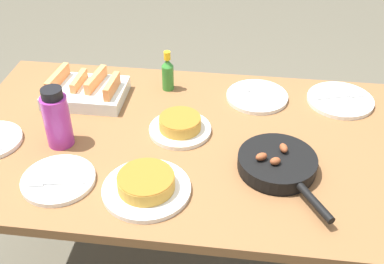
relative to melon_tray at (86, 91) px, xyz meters
name	(u,v)px	position (x,y,z in m)	size (l,w,h in m)	color
dining_table	(192,159)	(0.44, -0.20, -0.12)	(1.64, 0.92, 0.73)	brown
melon_tray	(86,91)	(0.00, 0.00, 0.00)	(0.30, 0.21, 0.10)	silver
skillet	(278,164)	(0.72, -0.33, -0.01)	(0.28, 0.37, 0.08)	black
frittata_plate_center	(146,185)	(0.33, -0.48, -0.01)	(0.27, 0.27, 0.06)	silver
frittata_plate_side	(180,126)	(0.39, -0.17, -0.01)	(0.22, 0.22, 0.06)	silver
empty_plate_near_front	(58,180)	(0.06, -0.47, -0.02)	(0.23, 0.23, 0.02)	silver
empty_plate_far_left	(340,100)	(0.97, 0.10, -0.02)	(0.25, 0.25, 0.02)	silver
empty_plate_mid_edge	(257,97)	(0.65, 0.09, -0.02)	(0.24, 0.24, 0.02)	silver
water_bottle	(57,119)	(0.00, -0.28, 0.07)	(0.09, 0.09, 0.21)	#992D89
hot_sauce_bottle	(168,73)	(0.30, 0.11, 0.04)	(0.05, 0.05, 0.16)	#337F2D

